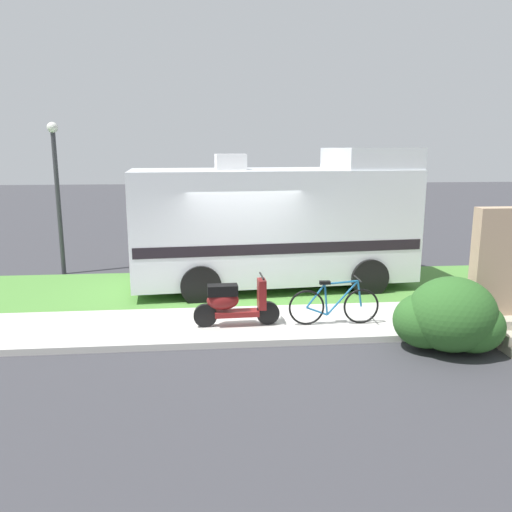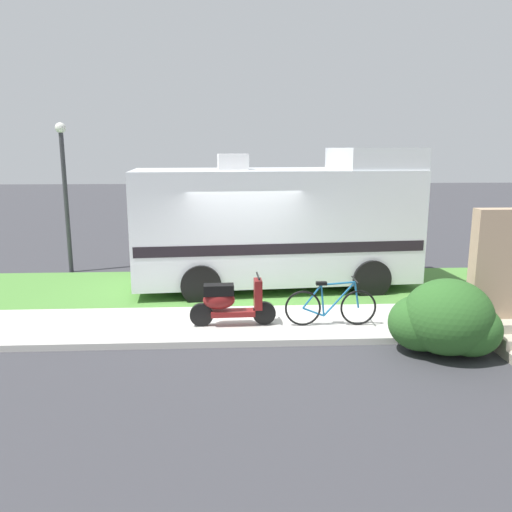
{
  "view_description": "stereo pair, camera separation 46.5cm",
  "coord_description": "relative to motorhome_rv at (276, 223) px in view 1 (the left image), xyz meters",
  "views": [
    {
      "loc": [
        -0.8,
        -10.52,
        3.4
      ],
      "look_at": [
        0.23,
        0.3,
        1.1
      ],
      "focal_mm": 35.74,
      "sensor_mm": 36.0,
      "label": 1
    },
    {
      "loc": [
        -0.34,
        -10.55,
        3.4
      ],
      "look_at": [
        0.23,
        0.3,
        1.1
      ],
      "focal_mm": 35.74,
      "sensor_mm": 36.0,
      "label": 2
    }
  ],
  "objects": [
    {
      "name": "street_lamp_post",
      "position": [
        -5.66,
        1.89,
        0.86
      ],
      "size": [
        0.28,
        0.28,
        4.08
      ],
      "color": "#333338",
      "rests_on": "ground"
    },
    {
      "name": "ground_plane",
      "position": [
        -0.86,
        -1.71,
        -1.63
      ],
      "size": [
        80.0,
        80.0,
        0.0
      ],
      "primitive_type": "plane",
      "color": "#38383D"
    },
    {
      "name": "pickup_truck_near",
      "position": [
        -1.42,
        4.61,
        -0.64
      ],
      "size": [
        5.05,
        2.08,
        1.86
      ],
      "color": "#B7B29E",
      "rests_on": "ground"
    },
    {
      "name": "bush_by_porch",
      "position": [
        2.36,
        -4.39,
        -1.03
      ],
      "size": [
        1.79,
        1.34,
        1.27
      ],
      "color": "#2D6026",
      "rests_on": "ground"
    },
    {
      "name": "grass_strip",
      "position": [
        -0.86,
        -0.21,
        -1.59
      ],
      "size": [
        24.0,
        3.4,
        0.08
      ],
      "color": "#4C8438",
      "rests_on": "ground"
    },
    {
      "name": "motorhome_rv",
      "position": [
        0.0,
        0.0,
        0.0
      ],
      "size": [
        6.86,
        2.99,
        3.41
      ],
      "color": "silver",
      "rests_on": "ground"
    },
    {
      "name": "sidewalk",
      "position": [
        -0.86,
        -2.91,
        -1.57
      ],
      "size": [
        24.0,
        2.0,
        0.12
      ],
      "color": "beige",
      "rests_on": "ground"
    },
    {
      "name": "bicycle",
      "position": [
        0.68,
        -3.18,
        -1.12
      ],
      "size": [
        1.73,
        0.52,
        0.9
      ],
      "color": "black",
      "rests_on": "ground"
    },
    {
      "name": "scooter",
      "position": [
        -1.22,
        -3.08,
        -1.05
      ],
      "size": [
        1.63,
        0.5,
        0.97
      ],
      "color": "black",
      "rests_on": "ground"
    }
  ]
}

